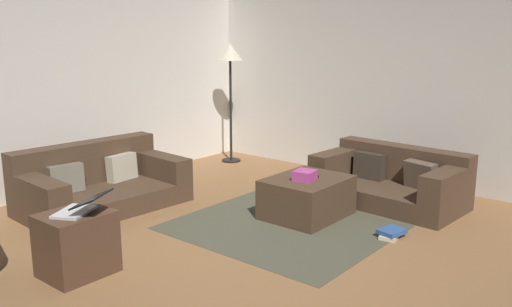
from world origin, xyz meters
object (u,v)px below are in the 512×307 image
Objects in this scene: side_table at (77,244)px; corner_lamp at (230,61)px; couch_left at (99,184)px; couch_right at (392,181)px; ottoman at (307,197)px; book_stack at (391,233)px; laptop at (81,207)px; gift_box at (305,175)px; tv_remote at (314,175)px.

side_table is 4.19m from corner_lamp.
couch_right is (2.19, -2.42, -0.01)m from couch_left.
couch_right reaches higher than side_table.
corner_lamp reaches higher than side_table.
book_stack is at bearing -89.33° from ottoman.
couch_left reaches higher than ottoman.
ottoman is 2.36m from laptop.
laptop is at bearing 76.17° from couch_right.
ottoman is 0.96m from book_stack.
couch_left reaches higher than side_table.
gift_box is at bearing 122.43° from couch_left.
couch_left is at bearing 112.35° from book_stack.
laptop is at bearing 166.09° from ottoman.
couch_left is 3.14m from book_stack.
side_table is 0.31m from laptop.
couch_left is 2.28m from ottoman.
ottoman is 2.89× the size of book_stack.
ottoman is 1.76× the size of laptop.
side_table is at bearing 165.04° from ottoman.
laptop reaches higher than gift_box.
couch_right is 1.03m from tv_remote.
corner_lamp is (2.52, 0.33, 1.22)m from couch_left.
couch_left is 1.02× the size of corner_lamp.
laptop reaches higher than ottoman.
laptop is (-3.28, 1.03, 0.31)m from couch_right.
tv_remote is 0.09× the size of corner_lamp.
couch_right is 1.11m from ottoman.
ottoman is 2.94m from corner_lamp.
couch_right reaches higher than ottoman.
side_table is at bearing 75.49° from couch_right.
laptop reaches higher than couch_right.
laptop is 4.11m from corner_lamp.
corner_lamp is at bearing -3.38° from couch_right.
couch_right is at bearing 135.69° from couch_left.
book_stack is at bearing -112.42° from corner_lamp.
book_stack is 3.78m from corner_lamp.
laptop is 2.78m from book_stack.
book_stack is at bearing -33.48° from laptop.
couch_left is at bearing 45.73° from couch_right.
laptop is (-2.18, 0.59, 0.09)m from gift_box.
couch_right is at bearing 6.27° from tv_remote.
ottoman is at bearing 17.24° from gift_box.
side_table is at bearing 117.65° from laptop.
laptop is at bearing -62.35° from side_table.
gift_box is 2.26m from laptop.
gift_box is at bearing 71.82° from couch_right.
couch_left reaches higher than tv_remote.
couch_left is at bearing 118.91° from gift_box.
corner_lamp is at bearing 25.45° from laptop.
gift_box is 1.02m from book_stack.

